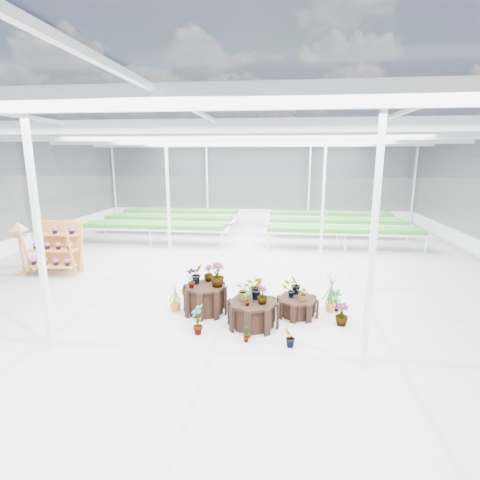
# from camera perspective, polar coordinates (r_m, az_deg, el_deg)

# --- Properties ---
(ground_plane) EXTENTS (24.00, 24.00, 0.00)m
(ground_plane) POSITION_cam_1_polar(r_m,az_deg,el_deg) (11.05, -1.58, -6.97)
(ground_plane) COLOR gray
(ground_plane) RESTS_ON ground
(greenhouse_shell) EXTENTS (18.00, 24.00, 4.50)m
(greenhouse_shell) POSITION_cam_1_polar(r_m,az_deg,el_deg) (10.51, -1.65, 4.67)
(greenhouse_shell) COLOR white
(greenhouse_shell) RESTS_ON ground
(steel_frame) EXTENTS (18.00, 24.00, 4.50)m
(steel_frame) POSITION_cam_1_polar(r_m,az_deg,el_deg) (10.51, -1.65, 4.67)
(steel_frame) COLOR silver
(steel_frame) RESTS_ON ground
(nursery_benches) EXTENTS (16.00, 7.00, 0.84)m
(nursery_benches) POSITION_cam_1_polar(r_m,az_deg,el_deg) (17.87, 1.63, 2.03)
(nursery_benches) COLOR silver
(nursery_benches) RESTS_ON ground
(plinth_tall) EXTENTS (1.06, 1.06, 0.69)m
(plinth_tall) POSITION_cam_1_polar(r_m,az_deg,el_deg) (9.15, -5.30, -8.97)
(plinth_tall) COLOR black
(plinth_tall) RESTS_ON ground
(plinth_mid) EXTENTS (1.24, 1.24, 0.58)m
(plinth_mid) POSITION_cam_1_polar(r_m,az_deg,el_deg) (8.46, 2.00, -11.17)
(plinth_mid) COLOR black
(plinth_mid) RESTS_ON ground
(plinth_low) EXTENTS (1.14, 1.14, 0.43)m
(plinth_low) POSITION_cam_1_polar(r_m,az_deg,el_deg) (9.13, 8.72, -10.02)
(plinth_low) COLOR black
(plinth_low) RESTS_ON ground
(shelf_rack) EXTENTS (1.60, 0.88, 1.67)m
(shelf_rack) POSITION_cam_1_polar(r_m,az_deg,el_deg) (13.34, -26.51, -1.15)
(shelf_rack) COLOR #C47C36
(shelf_rack) RESTS_ON ground
(bird_table) EXTENTS (0.49, 0.49, 1.71)m
(bird_table) POSITION_cam_1_polar(r_m,az_deg,el_deg) (13.72, -30.42, -1.13)
(bird_table) COLOR #BE794F
(bird_table) RESTS_ON ground
(nursery_plants) EXTENTS (4.31, 3.17, 1.27)m
(nursery_plants) POSITION_cam_1_polar(r_m,az_deg,el_deg) (9.16, 2.67, -7.87)
(nursery_plants) COLOR #30782E
(nursery_plants) RESTS_ON ground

